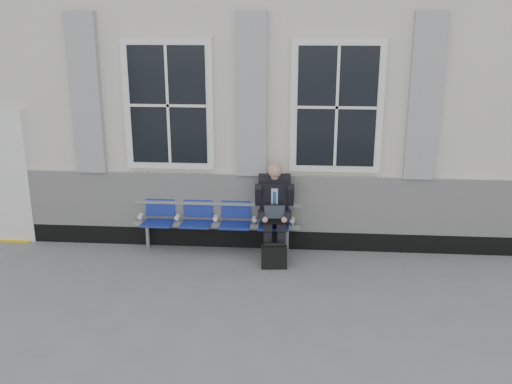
{
  "coord_description": "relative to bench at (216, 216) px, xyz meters",
  "views": [
    {
      "loc": [
        -0.16,
        -6.95,
        3.47
      ],
      "look_at": [
        -0.79,
        0.9,
        1.09
      ],
      "focal_mm": 40.0,
      "sensor_mm": 36.0,
      "label": 1
    }
  ],
  "objects": [
    {
      "name": "briefcase",
      "position": [
        0.93,
        -0.62,
        -0.38
      ],
      "size": [
        0.38,
        0.19,
        0.38
      ],
      "color": "black",
      "rests_on": "ground"
    },
    {
      "name": "bench",
      "position": [
        0.0,
        0.0,
        0.0
      ],
      "size": [
        2.6,
        0.47,
        0.91
      ],
      "color": "#9EA0A3",
      "rests_on": "ground"
    },
    {
      "name": "station_building",
      "position": [
        1.42,
        2.15,
        1.67
      ],
      "size": [
        14.4,
        4.4,
        4.49
      ],
      "color": "beige",
      "rests_on": "ground"
    },
    {
      "name": "ground",
      "position": [
        1.44,
        -1.32,
        -0.55
      ],
      "size": [
        70.0,
        70.0,
        0.0
      ],
      "primitive_type": "plane",
      "color": "slate",
      "rests_on": "ground"
    },
    {
      "name": "businessman",
      "position": [
        0.91,
        -0.14,
        0.23
      ],
      "size": [
        0.6,
        0.8,
        1.45
      ],
      "color": "black",
      "rests_on": "ground"
    }
  ]
}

